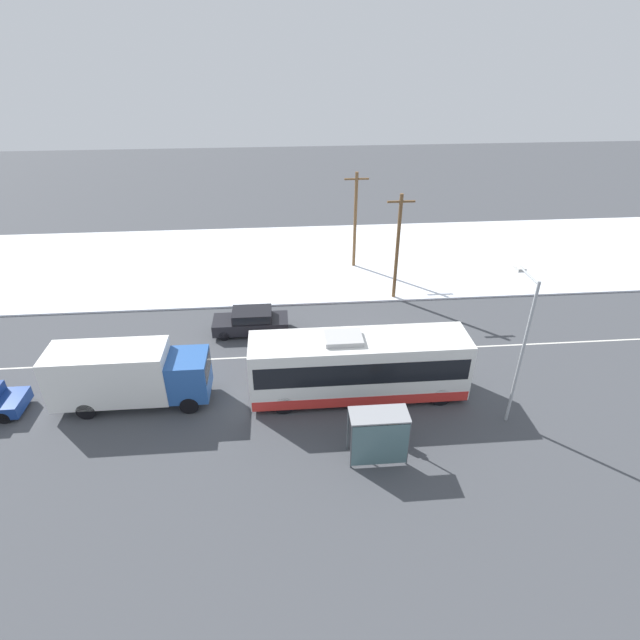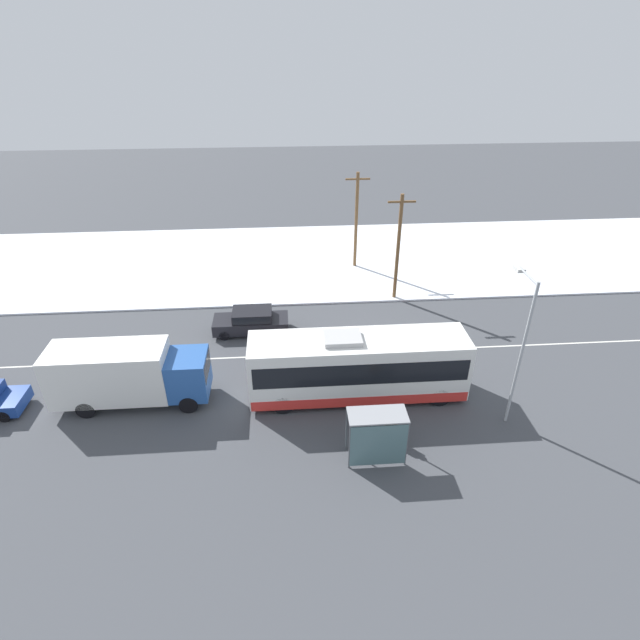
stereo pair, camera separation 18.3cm
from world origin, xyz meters
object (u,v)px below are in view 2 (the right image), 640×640
streetlamp (521,335)px  city_bus (358,366)px  utility_pole_snowlot (356,219)px  box_truck (126,373)px  sedan_car (252,320)px  utility_pole_roadside (398,246)px  pedestrian_at_stop (391,422)px  bus_shelter (378,432)px

streetlamp → city_bus: bearing=162.8°
utility_pole_snowlot → city_bus: bearing=-97.4°
city_bus → box_truck: city_bus is taller
sedan_car → utility_pole_roadside: 10.84m
box_truck → utility_pole_snowlot: bearing=49.4°
box_truck → streetlamp: streetlamp is taller
streetlamp → utility_pole_snowlot: bearing=104.8°
pedestrian_at_stop → utility_pole_snowlot: 19.56m
box_truck → pedestrian_at_stop: box_truck is taller
city_bus → bus_shelter: 4.63m
sedan_car → utility_pole_snowlot: (7.67, 9.34, 3.06)m
bus_shelter → utility_pole_roadside: 15.66m
box_truck → sedan_car: 8.57m
pedestrian_at_stop → streetlamp: 6.93m
city_bus → utility_pole_snowlot: 16.21m
sedan_car → pedestrian_at_stop: size_ratio=2.71×
utility_pole_roadside → bus_shelter: bearing=-104.6°
bus_shelter → streetlamp: streetlamp is taller
pedestrian_at_stop → utility_pole_roadside: bearing=77.6°
city_bus → utility_pole_snowlot: utility_pole_snowlot is taller
sedan_car → streetlamp: 15.66m
utility_pole_roadside → city_bus: bearing=-111.5°
box_truck → streetlamp: size_ratio=1.02×
bus_shelter → streetlamp: 7.70m
sedan_car → bus_shelter: bearing=117.3°
box_truck → sedan_car: box_truck is taller
utility_pole_roadside → pedestrian_at_stop: bearing=-102.4°
city_bus → sedan_car: 8.70m
utility_pole_snowlot → bus_shelter: bearing=-95.2°
sedan_car → utility_pole_roadside: (9.69, 3.78, 3.04)m
pedestrian_at_stop → bus_shelter: (-0.86, -1.24, 0.63)m
pedestrian_at_stop → utility_pole_snowlot: (1.02, 19.32, 2.86)m
sedan_car → box_truck: bearing=47.7°
city_bus → sedan_car: (-5.61, 6.59, -0.91)m
streetlamp → box_truck: bearing=172.5°
utility_pole_snowlot → streetlamp: bearing=-75.2°
utility_pole_roadside → utility_pole_snowlot: (-2.02, 5.56, 0.02)m
sedan_car → utility_pole_roadside: size_ratio=0.62×
pedestrian_at_stop → utility_pole_roadside: utility_pole_roadside is taller
box_truck → streetlamp: (18.19, -2.41, 2.85)m
box_truck → utility_pole_roadside: (15.43, 10.09, 2.12)m
box_truck → bus_shelter: bearing=-23.1°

